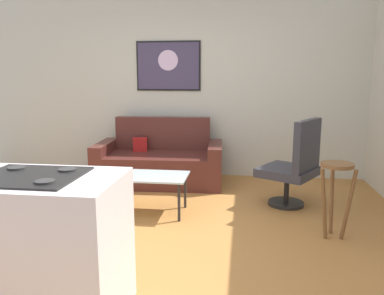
{
  "coord_description": "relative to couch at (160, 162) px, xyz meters",
  "views": [
    {
      "loc": [
        0.82,
        -3.42,
        1.51
      ],
      "look_at": [
        0.25,
        0.9,
        0.7
      ],
      "focal_mm": 36.22,
      "sensor_mm": 36.0,
      "label": 1
    }
  ],
  "objects": [
    {
      "name": "couch",
      "position": [
        0.0,
        0.0,
        0.0
      ],
      "size": [
        1.8,
        0.97,
        0.91
      ],
      "color": "#4E231E",
      "rests_on": "ground"
    },
    {
      "name": "armchair",
      "position": [
        1.76,
        -0.82,
        0.21
      ],
      "size": [
        0.8,
        0.8,
        1.03
      ],
      "color": "black",
      "rests_on": "ground"
    },
    {
      "name": "wall_painting",
      "position": [
        0.04,
        0.52,
        1.36
      ],
      "size": [
        0.97,
        0.03,
        0.73
      ],
      "color": "black"
    },
    {
      "name": "ground",
      "position": [
        0.34,
        -1.86,
        -0.31
      ],
      "size": [
        6.4,
        6.4,
        0.04
      ],
      "primitive_type": "cube",
      "color": "#AB7237"
    },
    {
      "name": "bar_stool",
      "position": [
        2.03,
        -1.66,
        0.24
      ],
      "size": [
        0.35,
        0.34,
        0.72
      ],
      "color": "brown",
      "rests_on": "ground"
    },
    {
      "name": "back_wall",
      "position": [
        0.34,
        0.56,
        1.11
      ],
      "size": [
        6.4,
        0.05,
        2.8
      ],
      "primitive_type": "cube",
      "color": "beige",
      "rests_on": "ground"
    },
    {
      "name": "coffee_table",
      "position": [
        0.04,
        -1.24,
        0.1
      ],
      "size": [
        1.07,
        0.52,
        0.43
      ],
      "color": "silver",
      "rests_on": "ground"
    }
  ]
}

